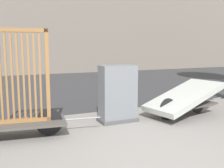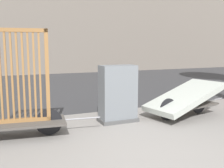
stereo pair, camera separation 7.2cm
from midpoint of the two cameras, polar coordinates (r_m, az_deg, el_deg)
The scene contains 5 objects.
ground_plane at distance 4.26m, azimuth 9.64°, elevation -15.42°, with size 60.00×60.00×0.00m, color gray.
road_strip at distance 11.70m, azimuth -12.85°, elevation -0.38°, with size 56.00×10.17×0.01m.
bike_cart_with_bedframe at distance 5.14m, azimuth -20.39°, elevation -3.85°, with size 2.49×0.95×2.02m.
bike_cart_with_mattress at distance 6.61m, azimuth 15.12°, elevation -3.03°, with size 2.58×1.37×0.82m.
utility_cabinet at distance 5.93m, azimuth 0.88°, elevation -2.52°, with size 0.86×0.49×1.28m.
Camera 1 is at (-2.22, -3.23, 1.69)m, focal length 42.00 mm.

